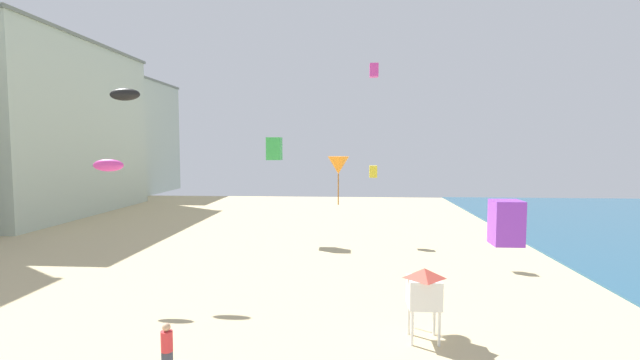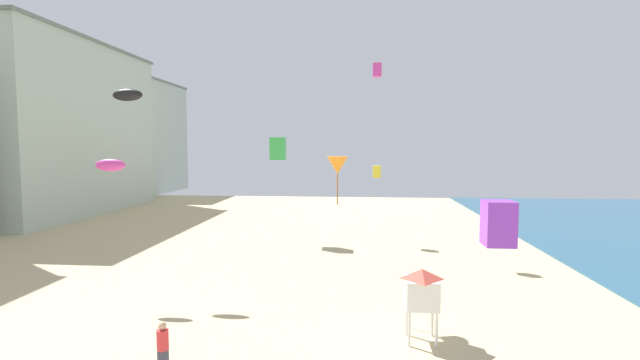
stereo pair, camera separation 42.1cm
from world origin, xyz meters
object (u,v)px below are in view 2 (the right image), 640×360
Objects in this scene: kite_green_box at (278,149)px; kite_black_parafoil at (128,95)px; kite_flyer at (163,346)px; kite_magenta_box at (377,70)px; lifeguard_stand at (422,289)px; kite_yellow_box at (377,172)px; kite_purple_box at (498,223)px; kite_orange_delta at (338,165)px; kite_magenta_parafoil_2 at (110,165)px.

kite_black_parafoil is at bearing -117.35° from kite_green_box.
kite_black_parafoil is (-5.60, 8.72, 8.32)m from kite_flyer.
kite_black_parafoil is (-12.33, -8.00, -2.37)m from kite_magenta_box.
lifeguard_stand is at bearing -63.54° from kite_green_box.
kite_yellow_box is 6.94m from kite_magenta_box.
kite_purple_box is (8.79, -1.97, 4.10)m from kite_flyer.
kite_orange_delta is 1.98× the size of kite_purple_box.
kite_flyer is 1.91× the size of kite_magenta_box.
kite_flyer is 1.17× the size of kite_magenta_parafoil_2.
kite_yellow_box is 0.42× the size of kite_orange_delta.
kite_yellow_box reaches higher than lifeguard_stand.
lifeguard_stand is 18.62m from kite_green_box.
kite_green_box is 8.89m from kite_magenta_box.
kite_magenta_box is (-0.12, -2.14, 6.61)m from kite_yellow_box.
kite_yellow_box is (-0.99, 15.79, 3.17)m from lifeguard_stand.
kite_magenta_box is at bearing 114.40° from lifeguard_stand.
kite_magenta_box is 0.57× the size of kite_black_parafoil.
kite_yellow_box is at bearing 86.89° from kite_magenta_box.
kite_orange_delta is 11.22m from kite_black_parafoil.
kite_magenta_box reaches higher than kite_purple_box.
kite_magenta_box is at bearing -19.67° from kite_green_box.
kite_magenta_parafoil_2 is at bearing 148.52° from kite_purple_box.
kite_magenta_box is 14.89m from kite_black_parafoil.
lifeguard_stand reaches higher than kite_flyer.
kite_yellow_box is 20.92m from kite_purple_box.
kite_orange_delta is 10.22m from kite_magenta_parafoil_2.
kite_magenta_parafoil_2 is (-12.26, -12.14, 0.91)m from kite_yellow_box.
kite_magenta_box is 19.93m from kite_purple_box.
kite_black_parafoil reaches higher than kite_yellow_box.
kite_green_box is 1.06× the size of kite_black_parafoil.
kite_orange_delta is (-2.07, -12.87, 0.96)m from kite_yellow_box.
kite_magenta_parafoil_2 is at bearing -84.54° from kite_black_parafoil.
kite_magenta_box is at bearing 39.48° from kite_magenta_parafoil_2.
lifeguard_stand is 16.13m from kite_yellow_box.
kite_magenta_box is at bearing 32.98° from kite_black_parafoil.
kite_orange_delta is (4.96, -13.20, -0.63)m from kite_green_box.
kite_purple_box is (14.38, -10.69, -4.22)m from kite_black_parafoil.
kite_black_parafoil reaches higher than kite_purple_box.
kite_magenta_parafoil_2 is at bearing -112.73° from kite_green_box.
kite_yellow_box is 13.07m from kite_orange_delta.
kite_orange_delta is at bearing -69.40° from kite_green_box.
kite_flyer is 8.48m from lifeguard_stand.
kite_black_parafoil is 1.51× the size of kite_purple_box.
kite_magenta_parafoil_2 reaches higher than kite_purple_box.
kite_green_box is 1.60× the size of kite_purple_box.
kite_green_box is at bearing 177.29° from kite_yellow_box.
kite_magenta_parafoil_2 is at bearing 175.91° from kite_orange_delta.
lifeguard_stand is 16.82m from kite_magenta_box.
kite_flyer is at bearing 167.35° from kite_purple_box.
kite_orange_delta reaches higher than kite_magenta_parafoil_2.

